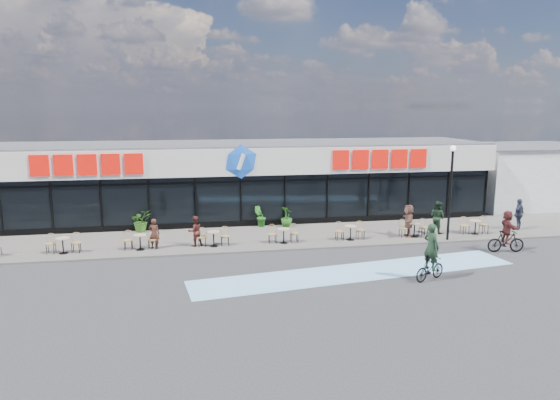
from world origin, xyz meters
name	(u,v)px	position (x,y,z in m)	size (l,w,h in m)	color
ground	(257,266)	(0.00, 0.00, 0.00)	(120.00, 120.00, 0.00)	#28282B
sidewalk	(246,238)	(0.00, 4.50, 0.05)	(44.00, 5.00, 0.10)	#59554F
bike_lane	(357,272)	(4.00, -1.50, 0.01)	(14.00, 2.20, 0.01)	#71AED5
building	(236,180)	(0.00, 9.93, 2.34)	(30.60, 6.57, 4.75)	black
neighbour_building	(525,174)	(20.50, 11.00, 2.06)	(9.20, 7.20, 4.11)	white
lamp_post	(451,184)	(10.06, 2.30, 2.97)	(0.28, 0.28, 4.79)	black
bistro_set_1	(63,243)	(-8.61, 3.20, 0.56)	(1.54, 0.62, 0.90)	tan
bistro_set_2	(140,240)	(-5.17, 3.20, 0.56)	(1.54, 0.62, 0.90)	tan
bistro_set_3	(214,237)	(-1.72, 3.20, 0.56)	(1.54, 0.62, 0.90)	tan
bistro_set_4	(283,234)	(1.73, 3.20, 0.56)	(1.54, 0.62, 0.90)	tan
bistro_set_5	(350,231)	(5.17, 3.20, 0.56)	(1.54, 0.62, 0.90)	tan
bistro_set_6	(414,228)	(8.62, 3.20, 0.56)	(1.54, 0.62, 0.90)	tan
bistro_set_7	(474,225)	(12.07, 3.20, 0.56)	(1.54, 0.62, 0.90)	tan
potted_plant_left	(141,221)	(-5.45, 6.72, 0.70)	(1.09, 0.94, 1.21)	#30601B
potted_plant_mid	(260,216)	(1.03, 6.72, 0.69)	(0.65, 0.52, 1.18)	#23611B
potted_plant_right	(287,217)	(2.51, 6.49, 0.67)	(0.64, 0.64, 1.14)	#1F5117
patron_left	(154,233)	(-4.51, 3.26, 0.83)	(0.53, 0.35, 1.45)	#3C1E15
patron_right	(195,231)	(-2.59, 3.34, 0.84)	(0.72, 0.56, 1.49)	#471D19
pedestrian_a	(409,221)	(8.35, 3.27, 0.95)	(1.57, 0.50, 1.70)	brown
pedestrian_b	(438,217)	(10.18, 3.69, 0.97)	(0.85, 0.66, 1.74)	black
pedestrian_c	(519,214)	(14.94, 3.62, 0.96)	(1.01, 0.42, 1.72)	#282C3F
cyclist_a	(431,259)	(6.50, -2.92, 0.89)	(1.65, 1.08, 2.32)	black
cyclist_b	(507,234)	(11.83, 0.09, 0.90)	(1.79, 1.49, 2.00)	black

